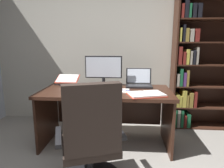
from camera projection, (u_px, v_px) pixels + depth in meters
wall_back at (115, 47)px, 3.39m from camera, size 4.67×0.12×2.54m
desk at (107, 103)px, 2.70m from camera, size 1.66×0.79×0.74m
bookshelf at (197, 66)px, 3.11m from camera, size 0.99×0.33×2.01m
office_chair at (91, 145)px, 1.80m from camera, size 0.70×0.62×1.02m
monitor at (104, 71)px, 2.81m from camera, size 0.51×0.16×0.42m
laptop at (139, 83)px, 2.81m from camera, size 0.36×0.29×0.24m
keyboard at (99, 92)px, 2.42m from camera, size 0.42×0.15×0.02m
computer_mouse at (75, 91)px, 2.44m from camera, size 0.06×0.10×0.04m
reading_stand_with_book at (67, 80)px, 2.95m from camera, size 0.32×0.29×0.12m
open_binder at (146, 94)px, 2.33m from camera, size 0.47×0.39×0.02m
notepad at (123, 91)px, 2.53m from camera, size 0.15×0.21×0.01m
pen at (125, 90)px, 2.52m from camera, size 0.13×0.06×0.01m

